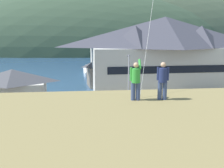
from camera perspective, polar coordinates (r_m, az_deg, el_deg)
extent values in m
plane|color=#66604C|center=(21.99, 1.00, -13.54)|extent=(600.00, 600.00, 0.00)
cube|color=slate|center=(26.56, -0.25, -8.89)|extent=(40.00, 20.00, 0.10)
cube|color=navy|center=(80.36, -3.91, 4.85)|extent=(360.00, 84.00, 0.03)
ellipsoid|color=#2D3D33|center=(132.05, -11.06, 7.26)|extent=(89.67, 56.82, 61.73)
ellipsoid|color=#334733|center=(128.43, -6.43, 7.29)|extent=(143.72, 69.78, 56.20)
ellipsoid|color=#3D4C38|center=(142.55, 6.69, 7.69)|extent=(147.87, 60.62, 63.79)
cube|color=beige|center=(44.83, 11.32, 3.73)|extent=(24.55, 11.70, 6.82)
cube|color=black|center=(39.73, 13.87, 3.13)|extent=(20.53, 0.85, 1.10)
pyramid|color=#3D3D47|center=(44.44, 11.62, 11.21)|extent=(26.04, 12.84, 4.86)
pyramid|color=#3D3D47|center=(41.13, 5.17, 10.40)|extent=(6.16, 6.16, 3.40)
pyramid|color=#3D3D47|center=(44.81, 19.07, 9.91)|extent=(6.16, 6.16, 3.40)
cube|color=beige|center=(30.33, -20.79, -3.29)|extent=(7.06, 4.62, 3.91)
pyramid|color=#47474C|center=(29.79, -21.15, 1.69)|extent=(7.63, 5.07, 1.43)
cube|color=black|center=(28.52, -21.45, -5.48)|extent=(1.10, 0.15, 2.74)
cube|color=#756B5B|center=(44.71, -2.20, 1.69)|extent=(5.34, 5.19, 3.38)
pyramid|color=#47474C|center=(44.35, -2.22, 4.87)|extent=(5.78, 5.70, 1.61)
cube|color=black|center=(42.56, -1.58, 0.50)|extent=(1.10, 0.21, 2.36)
cube|color=#70604C|center=(56.63, -1.40, 2.41)|extent=(3.20, 13.71, 0.70)
cube|color=silver|center=(56.98, -4.96, 2.52)|extent=(2.83, 7.39, 0.90)
cube|color=white|center=(56.90, -4.97, 3.05)|extent=(2.75, 7.17, 0.16)
cube|color=silver|center=(56.27, -4.94, 3.61)|extent=(1.77, 2.28, 1.10)
cube|color=#B28923|center=(31.20, 18.25, -4.88)|extent=(4.26, 1.95, 0.80)
cube|color=olive|center=(31.07, 18.58, -3.53)|extent=(2.15, 1.67, 0.70)
cube|color=black|center=(31.08, 18.58, -3.59)|extent=(2.20, 1.71, 0.32)
cylinder|color=black|center=(31.56, 15.24, -5.27)|extent=(0.65, 0.24, 0.64)
cylinder|color=black|center=(29.95, 16.59, -6.25)|extent=(0.65, 0.24, 0.64)
cylinder|color=black|center=(32.70, 19.67, -4.96)|extent=(0.65, 0.24, 0.64)
cylinder|color=black|center=(31.15, 21.21, -5.88)|extent=(0.65, 0.24, 0.64)
cube|color=#9EA3A8|center=(23.21, -11.29, -10.18)|extent=(4.25, 1.92, 0.80)
cube|color=gray|center=(22.95, -11.74, -8.45)|extent=(2.15, 1.66, 0.70)
cube|color=black|center=(22.97, -11.74, -8.53)|extent=(2.19, 1.69, 0.32)
cylinder|color=black|center=(22.45, -7.86, -11.94)|extent=(0.65, 0.24, 0.64)
cylinder|color=black|center=(24.14, -7.82, -10.21)|extent=(0.65, 0.24, 0.64)
cylinder|color=black|center=(22.66, -14.93, -12.00)|extent=(0.65, 0.24, 0.64)
cylinder|color=black|center=(24.34, -14.36, -10.29)|extent=(0.65, 0.24, 0.64)
cylinder|color=black|center=(23.29, -21.68, -11.79)|extent=(0.65, 0.26, 0.64)
cylinder|color=black|center=(21.66, -22.73, -13.67)|extent=(0.65, 0.26, 0.64)
cube|color=#9EA3A8|center=(21.45, 5.12, -11.85)|extent=(4.24, 1.89, 0.80)
cube|color=gray|center=(21.14, 4.75, -10.01)|extent=(2.13, 1.64, 0.70)
cube|color=black|center=(21.16, 4.75, -10.10)|extent=(2.18, 1.68, 0.32)
cylinder|color=black|center=(21.06, 9.29, -13.63)|extent=(0.64, 0.23, 0.64)
cylinder|color=black|center=(22.69, 8.19, -11.69)|extent=(0.64, 0.23, 0.64)
cylinder|color=black|center=(20.62, 1.67, -14.04)|extent=(0.64, 0.23, 0.64)
cylinder|color=black|center=(22.28, 1.16, -12.01)|extent=(0.64, 0.23, 0.64)
cube|color=black|center=(28.70, -3.14, -5.71)|extent=(4.34, 2.17, 0.80)
cube|color=black|center=(28.47, -3.46, -4.29)|extent=(2.23, 1.78, 0.70)
cube|color=black|center=(28.48, -3.45, -4.36)|extent=(2.28, 1.82, 0.32)
cylinder|color=black|center=(28.16, -0.11, -6.89)|extent=(0.66, 0.28, 0.64)
cylinder|color=black|center=(29.88, -0.76, -5.80)|extent=(0.66, 0.28, 0.64)
cylinder|color=black|center=(27.81, -5.69, -7.19)|extent=(0.66, 0.28, 0.64)
cylinder|color=black|center=(29.55, -6.01, -6.06)|extent=(0.66, 0.28, 0.64)
cylinder|color=#ADADB2|center=(31.27, 3.68, 0.46)|extent=(0.16, 0.16, 6.46)
cube|color=#4C4C51|center=(31.17, 3.66, 6.24)|extent=(0.24, 0.70, 0.20)
cylinder|color=#384770|center=(11.85, 4.69, -1.63)|extent=(0.20, 0.20, 0.82)
cylinder|color=#384770|center=(11.86, 5.75, -1.63)|extent=(0.20, 0.20, 0.82)
cylinder|color=green|center=(11.71, 5.28, 1.85)|extent=(0.40, 0.40, 0.64)
sphere|color=tan|center=(11.64, 5.33, 4.18)|extent=(0.24, 0.24, 0.24)
cylinder|color=green|center=(11.83, 6.14, 4.38)|extent=(0.18, 0.56, 0.43)
cylinder|color=green|center=(11.69, 4.21, 2.20)|extent=(0.11, 0.11, 0.60)
cylinder|color=#384770|center=(12.13, 10.50, -1.48)|extent=(0.20, 0.20, 0.82)
cylinder|color=#384770|center=(12.13, 11.53, -1.52)|extent=(0.20, 0.20, 0.82)
cylinder|color=navy|center=(11.99, 11.15, 1.90)|extent=(0.40, 0.40, 0.64)
sphere|color=tan|center=(11.92, 11.24, 4.18)|extent=(0.24, 0.24, 0.24)
cylinder|color=navy|center=(11.97, 10.11, 2.27)|extent=(0.11, 0.11, 0.60)
cylinder|color=navy|center=(11.98, 12.21, 2.19)|extent=(0.11, 0.11, 0.60)
cylinder|color=silver|center=(14.82, 9.01, 17.43)|extent=(2.38, 5.40, 9.33)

